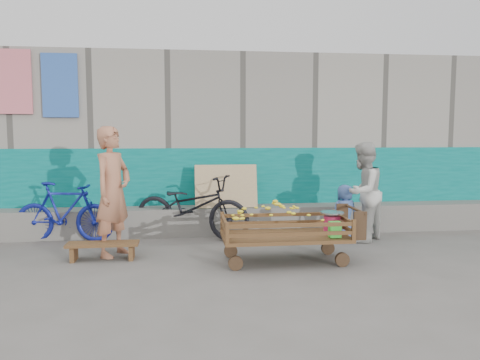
{
  "coord_description": "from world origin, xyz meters",
  "views": [
    {
      "loc": [
        -0.37,
        -5.21,
        1.65
      ],
      "look_at": [
        0.4,
        1.2,
        1.0
      ],
      "focal_mm": 35.0,
      "sensor_mm": 36.0,
      "label": 1
    }
  ],
  "objects": [
    {
      "name": "ground",
      "position": [
        0.0,
        0.0,
        0.0
      ],
      "size": [
        80.0,
        80.0,
        0.0
      ],
      "primitive_type": "plane",
      "color": "#5A5651",
      "rests_on": "ground"
    },
    {
      "name": "building_wall",
      "position": [
        -0.0,
        4.05,
        1.47
      ],
      "size": [
        12.0,
        3.5,
        3.0
      ],
      "color": "gray",
      "rests_on": "ground"
    },
    {
      "name": "banana_cart",
      "position": [
        0.87,
        0.54,
        0.5
      ],
      "size": [
        1.75,
        0.8,
        0.75
      ],
      "color": "#502F1B",
      "rests_on": "ground"
    },
    {
      "name": "bench",
      "position": [
        -1.43,
        0.93,
        0.17
      ],
      "size": [
        0.92,
        0.28,
        0.23
      ],
      "color": "#502F1B",
      "rests_on": "ground"
    },
    {
      "name": "vendor_man",
      "position": [
        -1.32,
        1.16,
        0.87
      ],
      "size": [
        0.67,
        0.76,
        1.74
      ],
      "primitive_type": "imported",
      "rotation": [
        0.0,
        0.0,
        1.06
      ],
      "color": "#AB6B4C",
      "rests_on": "ground"
    },
    {
      "name": "woman",
      "position": [
        2.33,
        1.56,
        0.76
      ],
      "size": [
        0.93,
        0.92,
        1.52
      ],
      "primitive_type": "imported",
      "rotation": [
        0.0,
        0.0,
        3.9
      ],
      "color": "#BABAB3",
      "rests_on": "ground"
    },
    {
      "name": "child",
      "position": [
        2.05,
        1.56,
        0.44
      ],
      "size": [
        0.47,
        0.36,
        0.87
      ],
      "primitive_type": "imported",
      "rotation": [
        0.0,
        0.0,
        3.34
      ],
      "color": "#3D5B9A",
      "rests_on": "ground"
    },
    {
      "name": "bicycle_dark",
      "position": [
        -0.26,
        2.05,
        0.5
      ],
      "size": [
        2.01,
        1.4,
        1.0
      ],
      "primitive_type": "imported",
      "rotation": [
        0.0,
        0.0,
        1.14
      ],
      "color": "black",
      "rests_on": "ground"
    },
    {
      "name": "bicycle_blue",
      "position": [
        -2.18,
        2.05,
        0.46
      ],
      "size": [
        1.57,
        0.68,
        0.92
      ],
      "primitive_type": "imported",
      "rotation": [
        0.0,
        0.0,
        1.4
      ],
      "color": "navy",
      "rests_on": "ground"
    }
  ]
}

